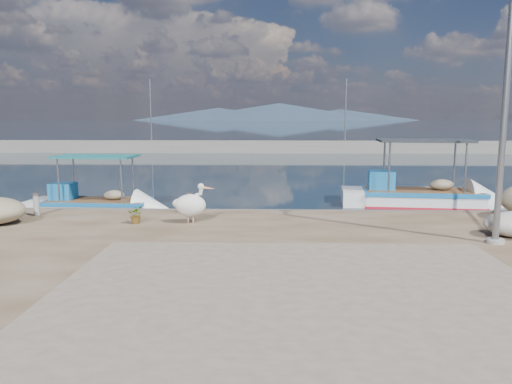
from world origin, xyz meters
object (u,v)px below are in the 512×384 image
at_px(boat_left, 97,208).
at_px(pelican, 191,204).
at_px(boat_right, 419,199).
at_px(bollard_near, 190,202).
at_px(lamp_post, 504,110).

relative_size(boat_left, pelican, 4.33).
distance_m(boat_right, bollard_near, 9.99).
bearing_deg(boat_right, boat_left, -164.94).
xyz_separation_m(pelican, lamp_post, (8.00, -2.09, 2.73)).
xyz_separation_m(boat_right, pelican, (-8.53, -6.13, 0.82)).
height_order(lamp_post, bollard_near, lamp_post).
height_order(pelican, bollard_near, pelican).
bearing_deg(bollard_near, boat_right, 28.00).
height_order(boat_right, pelican, boat_right).
bearing_deg(pelican, lamp_post, -8.17).
xyz_separation_m(boat_right, bollard_near, (-8.80, -4.68, 0.63)).
xyz_separation_m(lamp_post, bollard_near, (-8.28, 3.54, -2.92)).
bearing_deg(bollard_near, pelican, -79.24).
bearing_deg(lamp_post, bollard_near, 156.84).
xyz_separation_m(boat_left, lamp_post, (12.27, -6.08, 3.60)).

